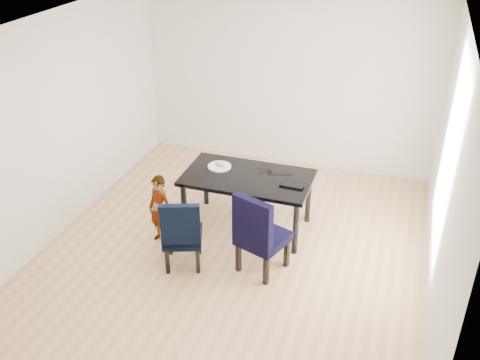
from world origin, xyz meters
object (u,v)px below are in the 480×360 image
(chair_left, at_px, (182,231))
(laptop, at_px, (292,184))
(child, at_px, (160,210))
(plate, at_px, (220,166))
(chair_right, at_px, (263,231))
(dining_table, at_px, (247,202))

(chair_left, relative_size, laptop, 3.09)
(child, height_order, plate, child)
(chair_left, relative_size, chair_right, 0.89)
(chair_right, xyz_separation_m, plate, (-0.85, 0.90, 0.24))
(child, height_order, laptop, child)
(child, bearing_deg, chair_right, 15.23)
(chair_right, bearing_deg, dining_table, 139.09)
(chair_left, bearing_deg, plate, 67.18)
(child, bearing_deg, laptop, 42.87)
(plate, bearing_deg, dining_table, -16.03)
(dining_table, relative_size, chair_right, 1.55)
(dining_table, distance_m, plate, 0.58)
(chair_left, height_order, laptop, chair_left)
(plate, bearing_deg, chair_left, -92.92)
(chair_left, relative_size, child, 1.00)
(dining_table, xyz_separation_m, chair_left, (-0.47, -0.98, 0.08))
(chair_left, xyz_separation_m, chair_right, (0.91, 0.20, 0.06))
(chair_right, bearing_deg, plate, 153.35)
(dining_table, distance_m, laptop, 0.70)
(dining_table, bearing_deg, plate, 163.97)
(chair_left, height_order, child, chair_left)
(plate, relative_size, laptop, 1.02)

